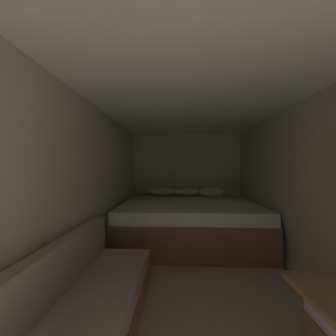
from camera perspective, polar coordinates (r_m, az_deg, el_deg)
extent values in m
plane|color=#A39984|center=(2.63, 7.75, -29.87)|extent=(6.98, 6.98, 0.00)
cube|color=beige|center=(4.80, 5.07, -3.18)|extent=(2.56, 0.05, 2.09)
cube|color=beige|center=(2.52, -22.22, -6.10)|extent=(0.05, 4.98, 2.09)
cube|color=beige|center=(2.72, 35.34, -5.66)|extent=(0.05, 4.98, 2.09)
cube|color=white|center=(2.42, 7.75, 19.33)|extent=(2.56, 4.98, 0.05)
cube|color=brown|center=(3.88, 5.76, -15.73)|extent=(2.34, 1.97, 0.52)
cube|color=white|center=(3.80, 5.76, -10.62)|extent=(2.30, 1.93, 0.19)
ellipsoid|color=white|center=(4.53, -1.50, -6.51)|extent=(0.57, 0.36, 0.19)
ellipsoid|color=white|center=(4.57, 11.89, -6.45)|extent=(0.57, 0.36, 0.19)
ellipsoid|color=white|center=(4.52, 5.23, -6.52)|extent=(0.57, 0.36, 0.19)
cube|color=#A8998E|center=(1.92, -22.08, -33.83)|extent=(0.65, 2.10, 0.15)
cube|color=#A8998E|center=(1.90, -30.63, -24.65)|extent=(0.12, 2.10, 0.40)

